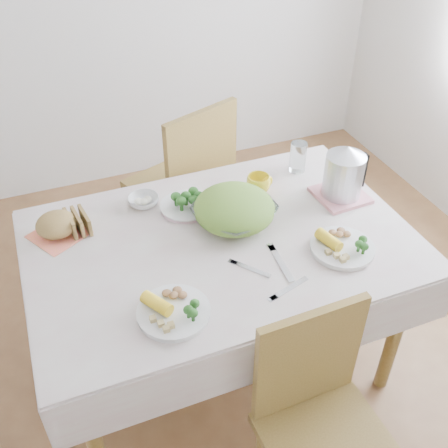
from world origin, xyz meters
name	(u,v)px	position (x,y,z in m)	size (l,w,h in m)	color
floor	(222,360)	(0.00, 0.00, 0.00)	(3.60, 3.60, 0.00)	brown
dining_table	(221,307)	(0.00, 0.00, 0.38)	(1.40, 0.90, 0.75)	brown
tablecloth	(221,241)	(0.00, 0.00, 0.76)	(1.50, 1.00, 0.01)	beige
chair_near	(330,442)	(0.08, -0.76, 0.47)	(0.41, 0.41, 0.90)	brown
chair_far	(179,189)	(0.07, 0.81, 0.46)	(0.45, 0.45, 1.00)	brown
salad_bowl	(234,214)	(0.09, 0.09, 0.80)	(0.31, 0.31, 0.08)	white
dinner_plate_left	(174,312)	(-0.29, -0.30, 0.77)	(0.25, 0.25, 0.02)	white
dinner_plate_right	(342,248)	(0.41, -0.23, 0.77)	(0.25, 0.25, 0.02)	white
broccoli_plate	(186,206)	(-0.06, 0.25, 0.77)	(0.22, 0.22, 0.02)	beige
napkin	(59,234)	(-0.59, 0.27, 0.76)	(0.19, 0.19, 0.00)	#FF7D5C
bread_loaf	(56,223)	(-0.59, 0.27, 0.82)	(0.16, 0.15, 0.10)	olive
fruit_bowl	(144,201)	(-0.22, 0.34, 0.78)	(0.13, 0.13, 0.04)	white
yellow_mug	(258,184)	(0.27, 0.25, 0.80)	(0.10, 0.10, 0.08)	yellow
glass_tumbler	(298,158)	(0.52, 0.34, 0.83)	(0.08, 0.08, 0.14)	white
pink_tray	(340,195)	(0.59, 0.08, 0.77)	(0.21, 0.21, 0.02)	pink
electric_kettle	(344,173)	(0.59, 0.08, 0.88)	(0.17, 0.17, 0.23)	#B2B5BA
fork_left	(250,269)	(0.04, -0.20, 0.76)	(0.02, 0.17, 0.00)	silver
fork_right	(281,263)	(0.16, -0.21, 0.76)	(0.02, 0.21, 0.00)	silver
knife	(289,288)	(0.12, -0.34, 0.76)	(0.02, 0.17, 0.00)	silver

